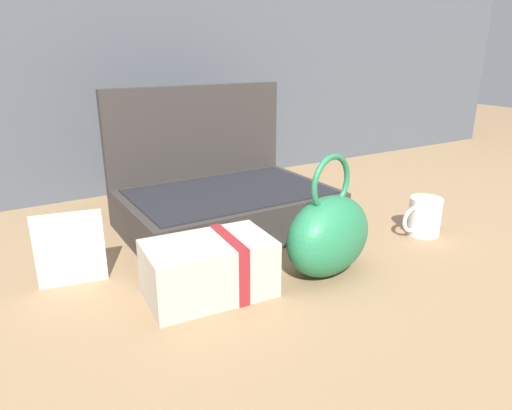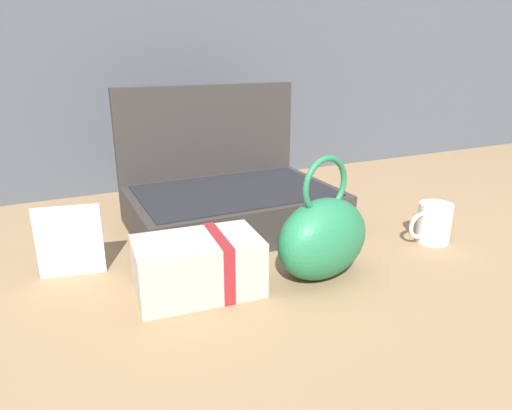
{
  "view_description": "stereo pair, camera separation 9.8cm",
  "coord_description": "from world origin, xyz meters",
  "px_view_note": "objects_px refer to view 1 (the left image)",
  "views": [
    {
      "loc": [
        -0.48,
        -0.82,
        0.42
      ],
      "look_at": [
        0.0,
        -0.02,
        0.1
      ],
      "focal_mm": 32.23,
      "sensor_mm": 36.0,
      "label": 1
    },
    {
      "loc": [
        -0.39,
        -0.86,
        0.42
      ],
      "look_at": [
        0.0,
        -0.02,
        0.1
      ],
      "focal_mm": 32.23,
      "sensor_mm": 36.0,
      "label": 2
    }
  ],
  "objects_px": {
    "cream_toiletry_bag": "(211,268)",
    "info_card_left": "(70,249)",
    "teal_pouch_handbag": "(328,234)",
    "coffee_mug": "(424,216)",
    "open_suitcase": "(222,198)"
  },
  "relations": [
    {
      "from": "open_suitcase",
      "to": "cream_toiletry_bag",
      "type": "xyz_separation_m",
      "value": [
        -0.18,
        -0.29,
        -0.02
      ]
    },
    {
      "from": "coffee_mug",
      "to": "info_card_left",
      "type": "xyz_separation_m",
      "value": [
        -0.76,
        0.18,
        0.03
      ]
    },
    {
      "from": "open_suitcase",
      "to": "cream_toiletry_bag",
      "type": "relative_size",
      "value": 2.1
    },
    {
      "from": "open_suitcase",
      "to": "cream_toiletry_bag",
      "type": "bearing_deg",
      "value": -120.84
    },
    {
      "from": "info_card_left",
      "to": "teal_pouch_handbag",
      "type": "bearing_deg",
      "value": -15.0
    },
    {
      "from": "coffee_mug",
      "to": "info_card_left",
      "type": "distance_m",
      "value": 0.78
    },
    {
      "from": "open_suitcase",
      "to": "info_card_left",
      "type": "distance_m",
      "value": 0.4
    },
    {
      "from": "open_suitcase",
      "to": "info_card_left",
      "type": "height_order",
      "value": "open_suitcase"
    },
    {
      "from": "teal_pouch_handbag",
      "to": "cream_toiletry_bag",
      "type": "xyz_separation_m",
      "value": [
        -0.23,
        0.04,
        -0.03
      ]
    },
    {
      "from": "cream_toiletry_bag",
      "to": "open_suitcase",
      "type": "bearing_deg",
      "value": 59.16
    },
    {
      "from": "cream_toiletry_bag",
      "to": "info_card_left",
      "type": "height_order",
      "value": "info_card_left"
    },
    {
      "from": "teal_pouch_handbag",
      "to": "info_card_left",
      "type": "relative_size",
      "value": 1.69
    },
    {
      "from": "open_suitcase",
      "to": "coffee_mug",
      "type": "xyz_separation_m",
      "value": [
        0.38,
        -0.3,
        -0.03
      ]
    },
    {
      "from": "coffee_mug",
      "to": "cream_toiletry_bag",
      "type": "bearing_deg",
      "value": 179.3
    },
    {
      "from": "cream_toiletry_bag",
      "to": "coffee_mug",
      "type": "bearing_deg",
      "value": -0.7
    }
  ]
}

